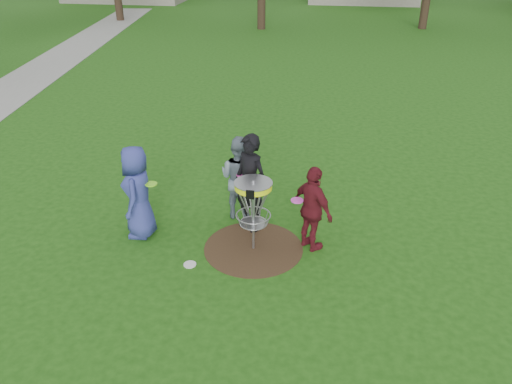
# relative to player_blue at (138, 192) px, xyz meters

# --- Properties ---
(ground) EXTENTS (100.00, 100.00, 0.00)m
(ground) POSITION_rel_player_blue_xyz_m (2.16, -0.17, -0.89)
(ground) COLOR #19470F
(ground) RESTS_ON ground
(dirt_patch) EXTENTS (1.80, 1.80, 0.01)m
(dirt_patch) POSITION_rel_player_blue_xyz_m (2.16, -0.17, -0.88)
(dirt_patch) COLOR #47331E
(dirt_patch) RESTS_ON ground
(concrete_path) EXTENTS (7.75, 39.92, 0.02)m
(concrete_path) POSITION_rel_player_blue_xyz_m (-7.84, 7.83, -0.88)
(concrete_path) COLOR #9E9E99
(concrete_path) RESTS_ON ground
(player_blue) EXTENTS (0.67, 0.93, 1.78)m
(player_blue) POSITION_rel_player_blue_xyz_m (0.00, 0.00, 0.00)
(player_blue) COLOR navy
(player_blue) RESTS_ON ground
(player_black) EXTENTS (0.83, 0.77, 1.91)m
(player_black) POSITION_rel_player_blue_xyz_m (1.98, 0.52, 0.07)
(player_black) COLOR black
(player_black) RESTS_ON ground
(player_grey) EXTENTS (1.02, 0.92, 1.71)m
(player_grey) POSITION_rel_player_blue_xyz_m (1.71, 0.93, -0.03)
(player_grey) COLOR slate
(player_grey) RESTS_ON ground
(player_maroon) EXTENTS (0.94, 0.95, 1.61)m
(player_maroon) POSITION_rel_player_blue_xyz_m (3.18, 0.01, -0.08)
(player_maroon) COLOR maroon
(player_maroon) RESTS_ON ground
(disc_on_grass) EXTENTS (0.22, 0.22, 0.02)m
(disc_on_grass) POSITION_rel_player_blue_xyz_m (1.15, -0.84, -0.88)
(disc_on_grass) COLOR silver
(disc_on_grass) RESTS_ON ground
(disc_golf_basket) EXTENTS (0.66, 0.67, 1.38)m
(disc_golf_basket) POSITION_rel_player_blue_xyz_m (2.16, -0.17, 0.13)
(disc_golf_basket) COLOR #9EA0A5
(disc_golf_basket) RESTS_ON ground
(held_discs) EXTENTS (2.84, 0.93, 0.20)m
(held_discs) POSITION_rel_player_blue_xyz_m (1.76, 0.22, 0.19)
(held_discs) COLOR #86FE1C
(held_discs) RESTS_ON ground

